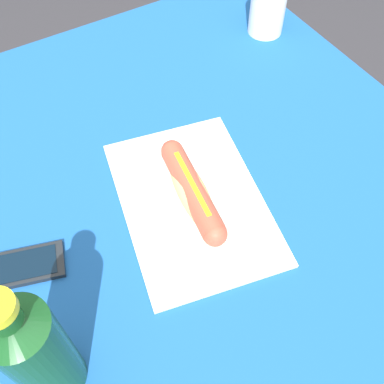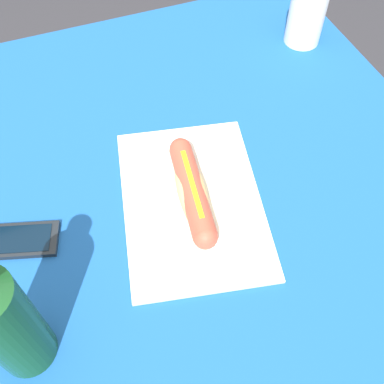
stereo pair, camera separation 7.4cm
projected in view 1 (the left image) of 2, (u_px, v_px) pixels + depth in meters
The scene contains 7 objects.
ground_plane at pixel (188, 329), 1.41m from camera, with size 6.00×6.00×0.00m, color #2D2D33.
dining_table at pixel (186, 224), 0.91m from camera, with size 1.02×0.95×0.76m.
paper_wrapper at pixel (192, 201), 0.77m from camera, with size 0.33×0.23×0.01m, color silver.
hot_dog at pixel (192, 191), 0.74m from camera, with size 0.22×0.07×0.05m.
cell_phone at pixel (19, 267), 0.69m from camera, with size 0.10×0.15×0.01m.
soda_bottle at pixel (36, 352), 0.52m from camera, with size 0.07×0.07×0.25m.
drinking_cup at pixel (268, 7), 1.00m from camera, with size 0.08×0.08×0.12m, color white.
Camera 1 is at (0.42, -0.23, 1.40)m, focal length 42.71 mm.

